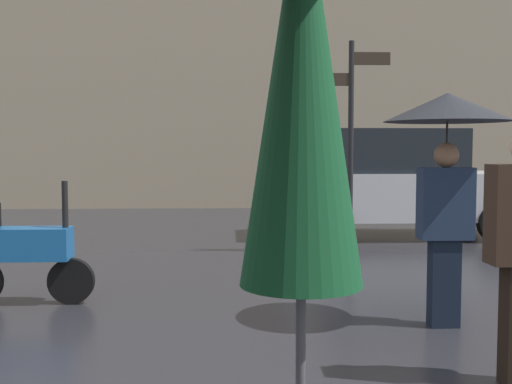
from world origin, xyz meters
TOP-DOWN VIEW (x-y plane):
  - folded_patio_umbrella_near at (0.82, -0.62)m, footprint 0.44×0.44m
  - pedestrian_with_umbrella at (2.44, 2.51)m, footprint 1.08×1.08m
  - parked_scooter at (-1.50, 3.47)m, footprint 1.36×0.32m
  - parked_car_left at (3.58, 8.13)m, footprint 4.26×1.83m
  - street_signpost at (2.35, 6.22)m, footprint 1.08×0.08m

SIDE VIEW (x-z plane):
  - parked_scooter at x=-1.50m, z-range -0.06..1.17m
  - parked_car_left at x=3.58m, z-range 0.02..1.91m
  - pedestrian_with_umbrella at x=2.44m, z-range 0.63..2.66m
  - folded_patio_umbrella_near at x=0.82m, z-range 0.49..3.00m
  - street_signpost at x=2.35m, z-range 0.33..3.43m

